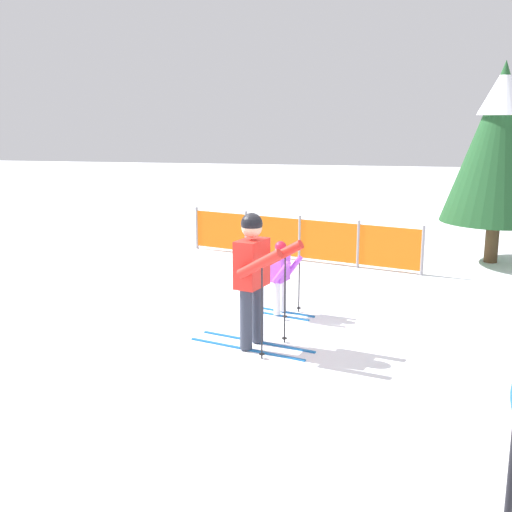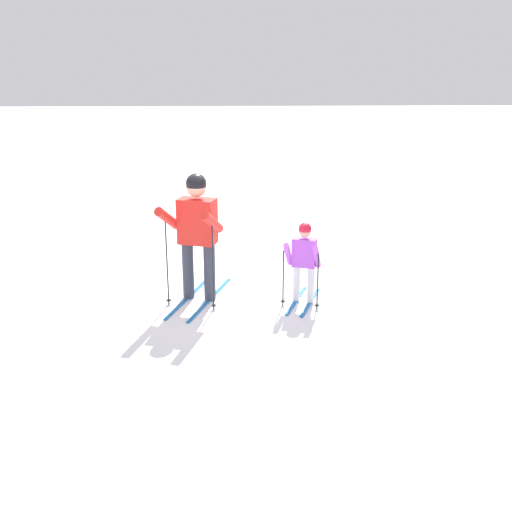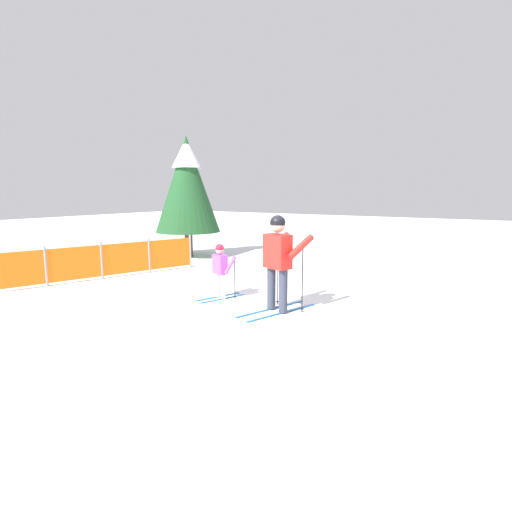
% 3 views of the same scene
% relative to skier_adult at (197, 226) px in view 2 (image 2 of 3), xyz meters
% --- Properties ---
extents(ground_plane, '(60.00, 60.00, 0.00)m').
position_rel_skier_adult_xyz_m(ground_plane, '(-0.17, 0.25, -1.07)').
color(ground_plane, white).
extents(skier_adult, '(1.71, 0.96, 1.78)m').
position_rel_skier_adult_xyz_m(skier_adult, '(0.00, 0.00, 0.00)').
color(skier_adult, '#1966B2').
rests_on(skier_adult, ground_plane).
extents(skier_child, '(1.09, 0.62, 1.14)m').
position_rel_skier_adult_xyz_m(skier_child, '(0.15, 1.45, -0.41)').
color(skier_child, '#1966B2').
rests_on(skier_child, ground_plane).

